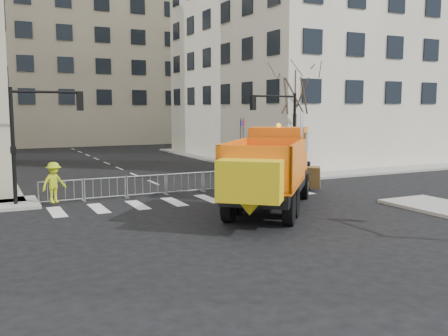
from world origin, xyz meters
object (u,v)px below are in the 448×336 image
cop_b (268,171)px  cop_a (307,176)px  worker (54,182)px  newspaper_box (287,171)px  cop_c (286,173)px  plow_truck (270,167)px

cop_b → cop_a: bearing=158.4°
worker → newspaper_box: size_ratio=1.70×
cop_b → cop_c: size_ratio=1.23×
cop_c → cop_b: bearing=-37.9°
plow_truck → cop_b: (3.10, 5.24, -0.92)m
cop_a → cop_c: (-0.46, 1.39, 0.00)m
plow_truck → cop_b: plow_truck is taller
cop_c → newspaper_box: (1.24, 1.79, -0.11)m
newspaper_box → cop_a: bearing=-79.2°
cop_c → newspaper_box: size_ratio=1.47×
plow_truck → worker: 9.89m
cop_a → worker: (-12.95, 1.62, 0.28)m
worker → newspaper_box: worker is taller
plow_truck → cop_c: bearing=1.3°
cop_a → plow_truck: bearing=27.5°
plow_truck → cop_c: 6.62m
cop_c → worker: size_ratio=0.86×
cop_a → newspaper_box: bearing=-114.5°
cop_a → cop_b: (-1.51, 1.61, 0.19)m
worker → plow_truck: bearing=-57.8°
plow_truck → newspaper_box: 8.78m
cop_c → worker: bearing=-27.4°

